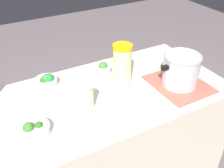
% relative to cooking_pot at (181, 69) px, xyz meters
% --- Properties ---
extents(counter_slab, '(1.35, 0.73, 0.92)m').
position_rel_cooking_pot_xyz_m(counter_slab, '(0.38, -0.13, -0.56)').
color(counter_slab, beige).
rests_on(counter_slab, ground_plane).
extents(dish_cloth, '(0.30, 0.36, 0.01)m').
position_rel_cooking_pot_xyz_m(dish_cloth, '(-0.00, 0.00, -0.10)').
color(dish_cloth, '#B25A4A').
rests_on(dish_cloth, counter_slab).
extents(cooking_pot, '(0.29, 0.22, 0.19)m').
position_rel_cooking_pot_xyz_m(cooking_pot, '(0.00, 0.00, 0.00)').
color(cooking_pot, '#B7B7BC').
rests_on(cooking_pot, dish_cloth).
extents(lemonade_pitcher, '(0.11, 0.11, 0.26)m').
position_rel_cooking_pot_xyz_m(lemonade_pitcher, '(0.30, -0.17, 0.02)').
color(lemonade_pitcher, '#E0F194').
rests_on(lemonade_pitcher, counter_slab).
extents(mason_jar, '(0.07, 0.07, 0.14)m').
position_rel_cooking_pot_xyz_m(mason_jar, '(0.57, -0.06, -0.04)').
color(mason_jar, beige).
rests_on(mason_jar, counter_slab).
extents(broccoli_bowl_front, '(0.14, 0.14, 0.08)m').
position_rel_cooking_pot_xyz_m(broccoli_bowl_front, '(0.87, -0.00, -0.08)').
color(broccoli_bowl_front, silver).
rests_on(broccoli_bowl_front, counter_slab).
extents(broccoli_bowl_center, '(0.11, 0.11, 0.08)m').
position_rel_cooking_pot_xyz_m(broccoli_bowl_center, '(0.34, -0.34, -0.07)').
color(broccoli_bowl_center, silver).
rests_on(broccoli_bowl_center, counter_slab).
extents(broccoli_bowl_back, '(0.13, 0.13, 0.08)m').
position_rel_cooking_pot_xyz_m(broccoli_bowl_back, '(0.69, -0.38, -0.07)').
color(broccoli_bowl_back, silver).
rests_on(broccoli_bowl_back, counter_slab).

